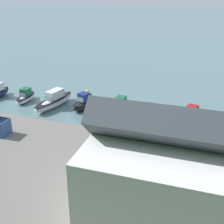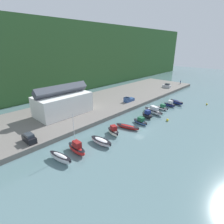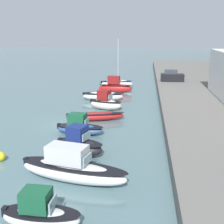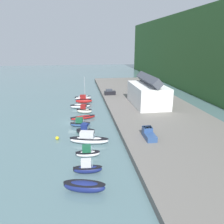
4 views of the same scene
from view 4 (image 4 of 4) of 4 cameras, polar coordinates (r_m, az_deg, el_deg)
ground_plane at (r=58.29m, az=-10.26°, el=-2.67°), size 320.00×320.00×0.00m
quay_promenade at (r=61.95m, az=12.36°, el=-0.97°), size 131.58×26.46×1.25m
harbor_clubhouse at (r=69.36m, az=9.33°, el=4.79°), size 17.46×9.25×9.58m
moored_boat_0 at (r=80.19m, az=-7.58°, el=3.69°), size 2.45×6.16×1.66m
moored_boat_1 at (r=76.16m, az=-7.40°, el=3.13°), size 1.92×5.87×9.07m
moored_boat_2 at (r=70.37m, az=-8.32°, el=1.57°), size 2.46×6.34×1.36m
moored_boat_3 at (r=65.04m, az=-7.27°, el=0.52°), size 3.17×4.92×2.67m
moored_boat_4 at (r=60.03m, az=-7.59°, el=-1.39°), size 3.29×7.19×0.99m
moored_boat_5 at (r=55.10m, az=-8.32°, el=-2.92°), size 2.53×5.19×2.17m
moored_boat_6 at (r=49.96m, az=-6.92°, el=-4.84°), size 3.28×4.71×2.60m
moored_boat_7 at (r=45.58m, az=-6.10°, el=-7.06°), size 3.89×8.46×2.63m
moored_boat_8 at (r=40.81m, az=-6.40°, el=-10.47°), size 1.92×4.51×2.18m
moored_boat_9 at (r=36.10m, az=-6.44°, el=-14.34°), size 1.81×4.76×2.38m
moored_boat_10 at (r=32.33m, az=-7.22°, el=-18.72°), size 3.38×6.28×1.55m
parked_car_1 at (r=82.40m, az=-0.59°, el=5.15°), size 1.86×4.22×2.16m
pickup_truck_0 at (r=45.77m, az=9.53°, el=-5.58°), size 4.75×2.05×1.90m
mooring_buoy_1 at (r=48.64m, az=-14.13°, el=-6.63°), size 0.78×0.78×0.78m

